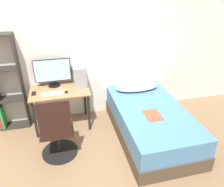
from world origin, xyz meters
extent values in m
plane|color=#846647|center=(0.00, 0.00, 0.00)|extent=(14.00, 14.00, 0.00)
cube|color=silver|center=(0.00, 1.34, 1.25)|extent=(8.00, 0.05, 2.50)
cube|color=#997047|center=(-0.36, 1.01, 0.71)|extent=(1.00, 0.62, 0.02)
cylinder|color=black|center=(-0.80, 0.75, 0.35)|extent=(0.04, 0.04, 0.70)
cylinder|color=black|center=(0.09, 0.75, 0.35)|extent=(0.04, 0.04, 0.70)
cylinder|color=black|center=(-0.80, 1.27, 0.35)|extent=(0.04, 0.04, 0.70)
cylinder|color=black|center=(0.09, 1.27, 0.35)|extent=(0.04, 0.04, 0.70)
cube|color=#2D2823|center=(-0.97, 1.19, 0.84)|extent=(0.02, 0.25, 1.68)
cube|color=#2D2823|center=(-1.27, 1.19, 0.01)|extent=(0.58, 0.25, 0.02)
cube|color=#2D2823|center=(-1.27, 1.19, 0.56)|extent=(0.58, 0.25, 0.02)
cube|color=red|center=(-1.44, 1.19, 0.23)|extent=(0.03, 0.21, 0.42)
cube|color=green|center=(-1.40, 1.19, 0.22)|extent=(0.04, 0.21, 0.40)
cylinder|color=black|center=(-0.45, 0.28, 0.01)|extent=(0.55, 0.55, 0.03)
cylinder|color=black|center=(-0.45, 0.28, 0.23)|extent=(0.05, 0.05, 0.41)
cube|color=black|center=(-0.45, 0.28, 0.46)|extent=(0.48, 0.48, 0.04)
cube|color=black|center=(-0.45, 0.06, 0.76)|extent=(0.43, 0.04, 0.56)
cube|color=#4C3D2D|center=(1.07, 0.34, 0.12)|extent=(1.10, 1.95, 0.24)
cube|color=teal|center=(1.07, 0.34, 0.39)|extent=(1.06, 1.91, 0.29)
ellipsoid|color=#B2B7C6|center=(1.07, 1.06, 0.59)|extent=(0.83, 0.36, 0.11)
cube|color=#B24C2D|center=(1.01, 0.16, 0.54)|extent=(0.24, 0.32, 0.01)
cylinder|color=black|center=(-0.44, 1.20, 0.73)|extent=(0.21, 0.21, 0.01)
cylinder|color=black|center=(-0.44, 1.20, 0.78)|extent=(0.04, 0.04, 0.09)
cube|color=black|center=(-0.44, 1.20, 1.01)|extent=(0.62, 0.01, 0.40)
cube|color=#B2D1EF|center=(-0.44, 1.19, 1.01)|extent=(0.59, 0.01, 0.38)
cube|color=silver|center=(-0.48, 0.88, 0.73)|extent=(0.36, 0.11, 0.02)
cube|color=#99999E|center=(0.01, 1.13, 0.90)|extent=(0.22, 0.34, 0.36)
ellipsoid|color=black|center=(-0.25, 0.88, 0.73)|extent=(0.06, 0.09, 0.02)
cube|color=black|center=(-0.77, 0.97, 0.73)|extent=(0.07, 0.14, 0.01)
camera|label=1|loc=(-0.28, -2.43, 2.42)|focal=35.00mm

